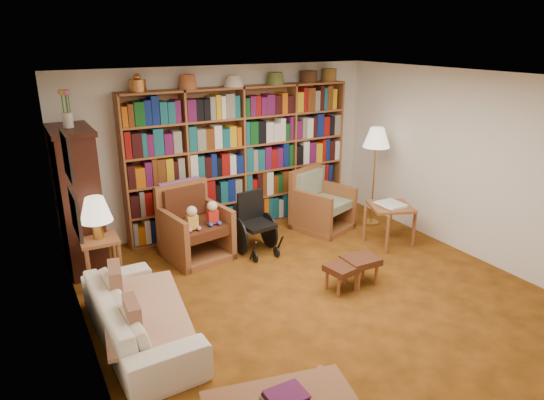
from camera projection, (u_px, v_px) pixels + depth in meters
floor at (312, 291)px, 5.83m from camera, size 5.00×5.00×0.00m
ceiling at (318, 78)px, 5.02m from camera, size 5.00×5.00×0.00m
wall_back at (225, 149)px, 7.50m from camera, size 5.00×0.00×5.00m
wall_front at (515, 290)px, 3.36m from camera, size 5.00×0.00×5.00m
wall_left at (79, 235)px, 4.29m from camera, size 0.00×5.00×5.00m
wall_right at (469, 165)px, 6.57m from camera, size 0.00×5.00×5.00m
bookshelf at (242, 154)px, 7.47m from camera, size 3.60×0.30×2.42m
curio_cabinet at (79, 198)px, 6.15m from camera, size 0.50×0.95×2.40m
framed_pictures at (71, 185)px, 4.42m from camera, size 0.03×0.52×0.97m
sofa at (139, 315)px, 4.82m from camera, size 1.93×0.82×0.55m
sofa_throw at (144, 312)px, 4.84m from camera, size 0.96×1.54×0.04m
cushion_left at (117, 288)px, 5.00m from camera, size 0.18×0.41×0.39m
cushion_right at (133, 321)px, 4.42m from camera, size 0.13×0.36×0.36m
side_table_lamp at (100, 249)px, 5.87m from camera, size 0.46×0.46×0.61m
table_lamp at (96, 211)px, 5.71m from camera, size 0.38×0.38×0.52m
armchair_leather at (193, 227)px, 6.69m from camera, size 0.92×0.96×1.01m
armchair_sage at (319, 205)px, 7.67m from camera, size 1.02×1.02×0.94m
wheelchair at (254, 225)px, 6.80m from camera, size 0.49×0.68×0.86m
floor_lamp at (377, 142)px, 7.48m from camera, size 0.42×0.42×1.57m
side_table_papers at (390, 211)px, 6.99m from camera, size 0.74×0.74×0.63m
footstool_a at (343, 269)px, 5.78m from camera, size 0.45×0.40×0.33m
footstool_b at (361, 262)px, 5.93m from camera, size 0.42×0.36×0.35m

